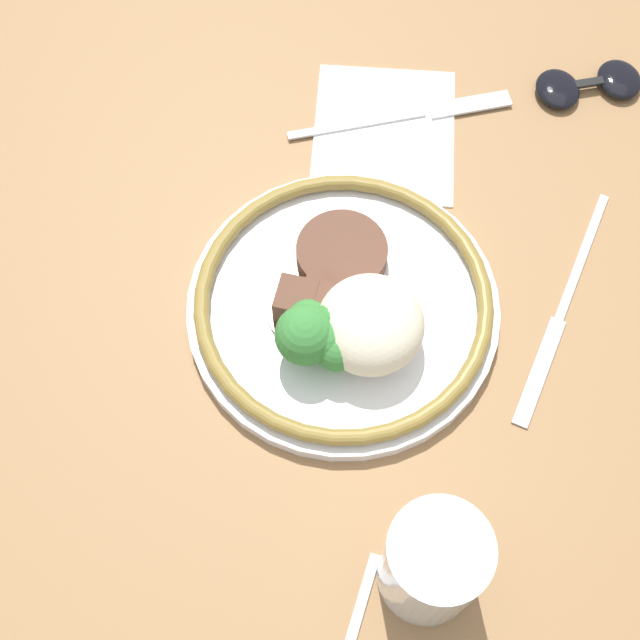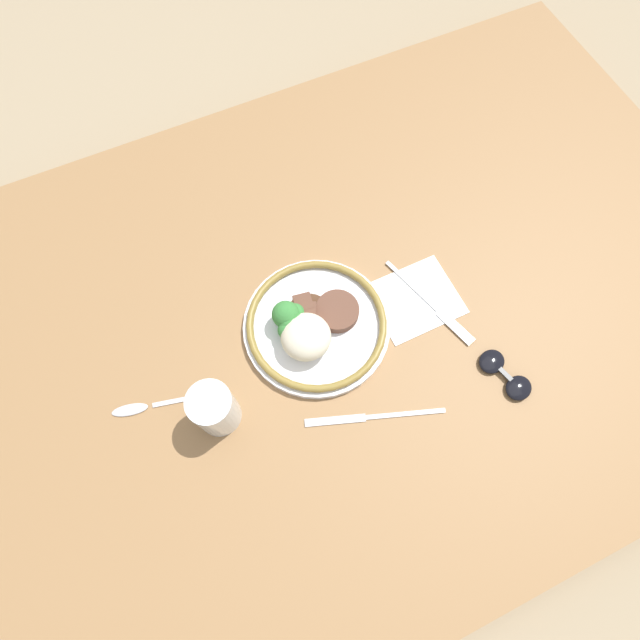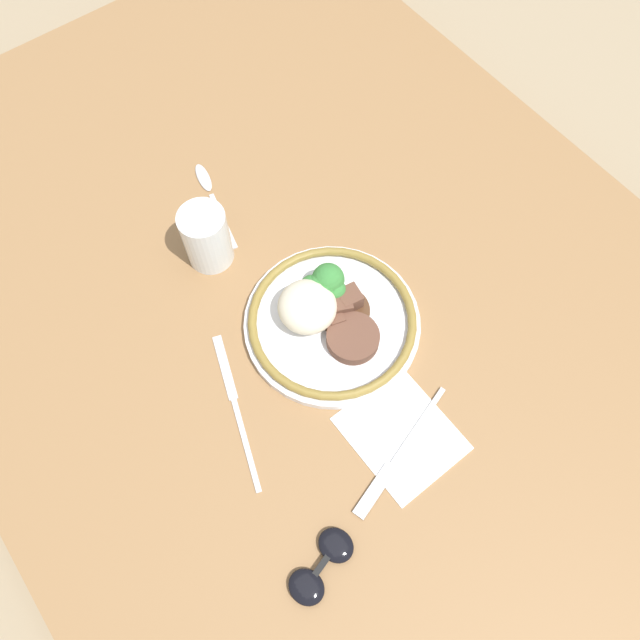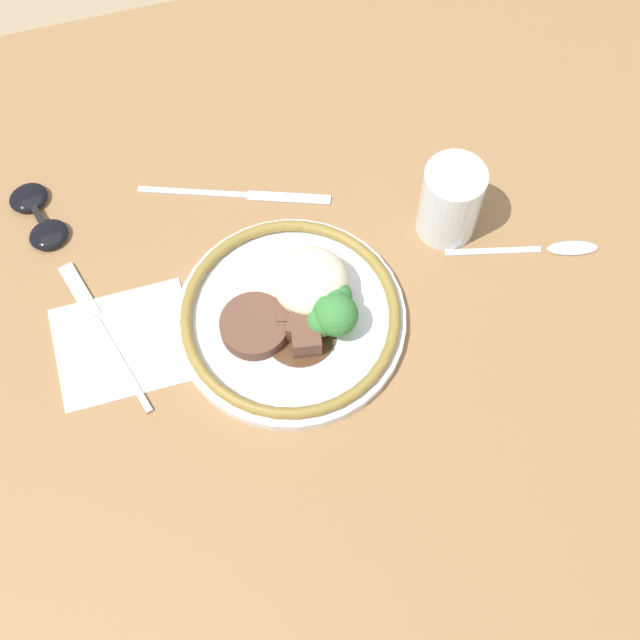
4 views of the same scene
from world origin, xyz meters
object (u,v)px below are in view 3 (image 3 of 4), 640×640
Objects in this scene: juice_glass at (207,240)px; plate at (328,315)px; fork at (394,463)px; knife at (235,404)px; sunglasses at (321,566)px; spoon at (208,188)px.

plate is at bearing -159.65° from juice_glass.
fork is 0.21m from knife.
fork is 0.15m from sunglasses.
juice_glass reaches higher than plate.
juice_glass is 0.93× the size of sunglasses.
juice_glass is at bearing -104.60° from fork.
knife is 0.34m from spoon.
sunglasses is at bearing 163.33° from juice_glass.
juice_glass is at bearing 162.59° from spoon.
sunglasses is at bearing 173.62° from spoon.
juice_glass reaches higher than sunglasses.
plate is 0.31m from sunglasses.
spoon is (0.31, -0.16, 0.00)m from knife.
juice_glass is 0.39m from fork.
sunglasses is (-0.42, 0.13, -0.03)m from juice_glass.
juice_glass reaches higher than knife.
knife is 2.04× the size of sunglasses.
plate is 0.29m from spoon.
spoon is (0.10, -0.06, -0.04)m from juice_glass.
sunglasses is (-0.24, 0.20, -0.01)m from plate.
fork is at bearing -89.74° from sunglasses.
fork and spoon have the same top height.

